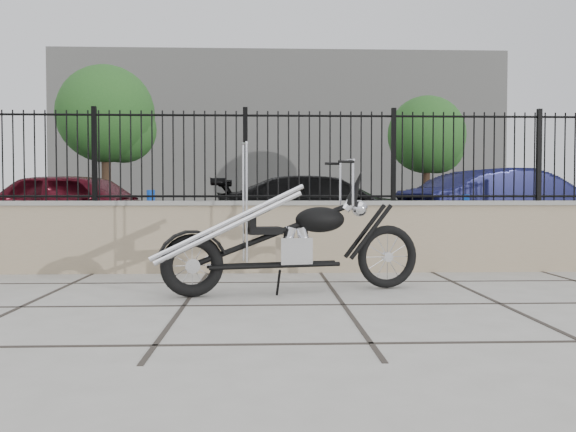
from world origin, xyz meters
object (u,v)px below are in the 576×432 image
at_px(car_red, 83,209).
at_px(car_blue, 514,207).
at_px(chopper_motorcycle, 289,217).
at_px(car_black, 327,209).

height_order(car_red, car_blue, car_blue).
bearing_deg(chopper_motorcycle, car_red, 110.29).
xyz_separation_m(chopper_motorcycle, car_black, (1.13, 6.97, -0.08)).
xyz_separation_m(car_red, car_blue, (8.92, 0.48, 0.03)).
bearing_deg(car_red, car_blue, -72.94).
distance_m(car_red, car_black, 5.12).
bearing_deg(car_red, chopper_motorcycle, -132.60).
bearing_deg(car_blue, car_red, 80.19).
height_order(chopper_motorcycle, car_blue, chopper_motorcycle).
bearing_deg(chopper_motorcycle, car_blue, 38.39).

